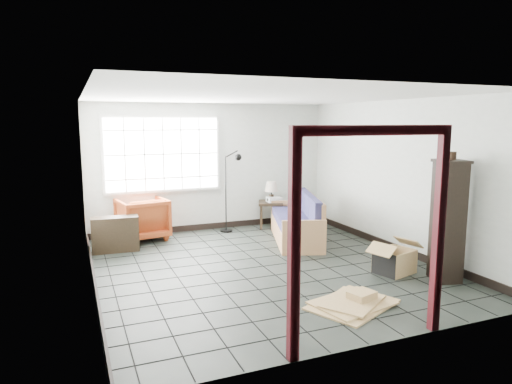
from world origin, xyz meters
name	(u,v)px	position (x,y,z in m)	size (l,w,h in m)	color
ground	(263,266)	(0.00, 0.00, 0.00)	(5.50, 5.50, 0.00)	black
room_shell	(263,159)	(0.00, 0.03, 1.68)	(5.02, 5.52, 2.61)	beige
window_panel	(163,154)	(-1.00, 2.70, 1.60)	(2.32, 0.08, 1.52)	silver
doorway_trim	(373,210)	(0.00, -2.70, 1.38)	(1.80, 0.08, 2.20)	#3E0E13
futon_sofa	(299,224)	(1.24, 1.19, 0.32)	(1.35, 2.12, 0.88)	#AE804E
armchair	(142,217)	(-1.49, 2.40, 0.44)	(0.86, 0.80, 0.88)	maroon
side_table	(271,206)	(1.19, 2.40, 0.46)	(0.66, 0.66, 0.56)	black
table_lamp	(271,188)	(1.22, 2.43, 0.85)	(0.36, 0.36, 0.42)	black
projector	(274,199)	(1.25, 2.34, 0.61)	(0.30, 0.24, 0.10)	silver
floor_lamp	(232,189)	(0.31, 2.36, 0.89)	(0.45, 0.29, 1.66)	black
console_shelf	(115,234)	(-2.05, 1.74, 0.31)	(0.80, 0.35, 0.61)	black
tall_shelf	(448,220)	(2.15, -1.54, 0.87)	(0.46, 0.54, 1.71)	black
pot	(451,156)	(2.16, -1.50, 1.77)	(0.18, 0.18, 0.11)	black
open_box	(394,261)	(1.69, -1.02, 0.18)	(0.94, 0.63, 0.49)	#A37B4E
cardboard_pile	(354,302)	(0.43, -1.82, 0.04)	(1.28, 1.12, 0.15)	#A37B4E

